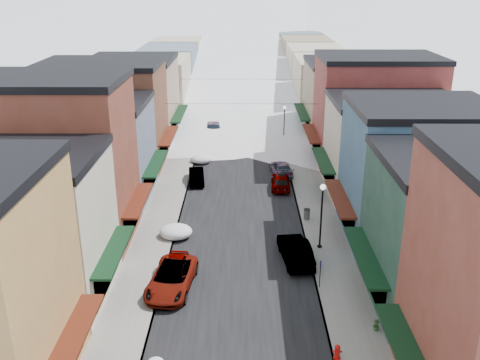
{
  "coord_description": "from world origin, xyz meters",
  "views": [
    {
      "loc": [
        0.27,
        -16.42,
        18.77
      ],
      "look_at": [
        0.0,
        27.3,
        2.26
      ],
      "focal_mm": 40.0,
      "sensor_mm": 36.0,
      "label": 1
    }
  ],
  "objects_px": {
    "fire_hydrant": "(337,352)",
    "streetlamp_near": "(322,208)",
    "trash_can": "(307,214)",
    "car_white_suv": "(172,278)",
    "car_dark_hatch": "(196,176)",
    "car_green_sedan": "(295,250)",
    "car_silver_sedan": "(174,270)"
  },
  "relations": [
    {
      "from": "car_green_sedan",
      "to": "trash_can",
      "type": "relative_size",
      "value": 5.63
    },
    {
      "from": "fire_hydrant",
      "to": "streetlamp_near",
      "type": "xyz_separation_m",
      "value": [
        0.74,
        12.42,
        2.75
      ]
    },
    {
      "from": "car_silver_sedan",
      "to": "fire_hydrant",
      "type": "relative_size",
      "value": 4.99
    },
    {
      "from": "car_silver_sedan",
      "to": "trash_can",
      "type": "relative_size",
      "value": 4.74
    },
    {
      "from": "car_silver_sedan",
      "to": "car_green_sedan",
      "type": "relative_size",
      "value": 0.84
    },
    {
      "from": "car_white_suv",
      "to": "fire_hydrant",
      "type": "xyz_separation_m",
      "value": [
        9.5,
        -6.87,
        -0.24
      ]
    },
    {
      "from": "fire_hydrant",
      "to": "streetlamp_near",
      "type": "distance_m",
      "value": 12.74
    },
    {
      "from": "car_silver_sedan",
      "to": "streetlamp_near",
      "type": "xyz_separation_m",
      "value": [
        10.24,
        4.36,
        2.56
      ]
    },
    {
      "from": "car_dark_hatch",
      "to": "car_green_sedan",
      "type": "xyz_separation_m",
      "value": [
        8.27,
        -15.49,
        0.16
      ]
    },
    {
      "from": "trash_can",
      "to": "car_white_suv",
      "type": "bearing_deg",
      "value": -133.26
    },
    {
      "from": "car_white_suv",
      "to": "streetlamp_near",
      "type": "bearing_deg",
      "value": 34.89
    },
    {
      "from": "fire_hydrant",
      "to": "car_silver_sedan",
      "type": "bearing_deg",
      "value": 139.7
    },
    {
      "from": "car_green_sedan",
      "to": "car_dark_hatch",
      "type": "bearing_deg",
      "value": -69.26
    },
    {
      "from": "car_silver_sedan",
      "to": "car_green_sedan",
      "type": "bearing_deg",
      "value": 21.32
    },
    {
      "from": "trash_can",
      "to": "car_silver_sedan",
      "type": "bearing_deg",
      "value": -136.7
    },
    {
      "from": "car_white_suv",
      "to": "car_green_sedan",
      "type": "xyz_separation_m",
      "value": [
        8.27,
        3.72,
        0.06
      ]
    },
    {
      "from": "car_silver_sedan",
      "to": "fire_hydrant",
      "type": "height_order",
      "value": "car_silver_sedan"
    },
    {
      "from": "car_white_suv",
      "to": "trash_can",
      "type": "relative_size",
      "value": 6.22
    },
    {
      "from": "car_white_suv",
      "to": "car_green_sedan",
      "type": "relative_size",
      "value": 1.1
    },
    {
      "from": "car_white_suv",
      "to": "trash_can",
      "type": "distance_m",
      "value": 14.35
    },
    {
      "from": "car_white_suv",
      "to": "car_silver_sedan",
      "type": "xyz_separation_m",
      "value": [
        0.0,
        1.19,
        -0.05
      ]
    },
    {
      "from": "car_green_sedan",
      "to": "streetlamp_near",
      "type": "distance_m",
      "value": 3.64
    },
    {
      "from": "fire_hydrant",
      "to": "trash_can",
      "type": "distance_m",
      "value": 17.32
    },
    {
      "from": "car_silver_sedan",
      "to": "fire_hydrant",
      "type": "bearing_deg",
      "value": -36.0
    },
    {
      "from": "car_silver_sedan",
      "to": "car_green_sedan",
      "type": "distance_m",
      "value": 8.64
    },
    {
      "from": "fire_hydrant",
      "to": "trash_can",
      "type": "xyz_separation_m",
      "value": [
        0.33,
        17.32,
        0.07
      ]
    },
    {
      "from": "car_white_suv",
      "to": "car_green_sedan",
      "type": "bearing_deg",
      "value": 30.67
    },
    {
      "from": "car_white_suv",
      "to": "streetlamp_near",
      "type": "distance_m",
      "value": 11.92
    },
    {
      "from": "car_white_suv",
      "to": "fire_hydrant",
      "type": "relative_size",
      "value": 6.55
    },
    {
      "from": "streetlamp_near",
      "to": "car_white_suv",
      "type": "bearing_deg",
      "value": -151.58
    },
    {
      "from": "car_green_sedan",
      "to": "fire_hydrant",
      "type": "distance_m",
      "value": 10.66
    },
    {
      "from": "car_dark_hatch",
      "to": "streetlamp_near",
      "type": "relative_size",
      "value": 0.82
    }
  ]
}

